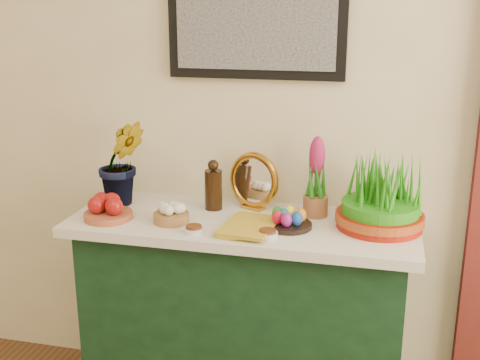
# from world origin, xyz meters

# --- Properties ---
(sideboard) EXTENTS (1.30, 0.45, 0.85)m
(sideboard) POSITION_xyz_m (-0.09, 2.00, 0.42)
(sideboard) COLOR #153A1E
(sideboard) RESTS_ON ground
(tablecloth) EXTENTS (1.40, 0.55, 0.04)m
(tablecloth) POSITION_xyz_m (-0.09, 2.00, 0.87)
(tablecloth) COLOR silver
(tablecloth) RESTS_ON sideboard
(hyacinth_green) EXTENTS (0.32, 0.31, 0.49)m
(hyacinth_green) POSITION_xyz_m (-0.64, 2.08, 1.14)
(hyacinth_green) COLOR #24771A
(hyacinth_green) RESTS_ON tablecloth
(apple_bowl) EXTENTS (0.20, 0.20, 0.10)m
(apple_bowl) POSITION_xyz_m (-0.62, 1.88, 0.93)
(apple_bowl) COLOR #A65331
(apple_bowl) RESTS_ON tablecloth
(garlic_basket) EXTENTS (0.18, 0.18, 0.08)m
(garlic_basket) POSITION_xyz_m (-0.36, 1.90, 0.92)
(garlic_basket) COLOR #A47442
(garlic_basket) RESTS_ON tablecloth
(vinegar_cruet) EXTENTS (0.07, 0.07, 0.22)m
(vinegar_cruet) POSITION_xyz_m (-0.24, 2.10, 0.99)
(vinegar_cruet) COLOR black
(vinegar_cruet) RESTS_ON tablecloth
(mirror) EXTENTS (0.25, 0.14, 0.25)m
(mirror) POSITION_xyz_m (-0.08, 2.15, 1.01)
(mirror) COLOR #BF8426
(mirror) RESTS_ON tablecloth
(book) EXTENTS (0.21, 0.28, 0.04)m
(book) POSITION_xyz_m (-0.14, 1.90, 0.91)
(book) COLOR gold
(book) RESTS_ON tablecloth
(spice_dish_left) EXTENTS (0.08, 0.08, 0.03)m
(spice_dish_left) POSITION_xyz_m (-0.24, 1.81, 0.90)
(spice_dish_left) COLOR silver
(spice_dish_left) RESTS_ON tablecloth
(spice_dish_right) EXTENTS (0.08, 0.08, 0.03)m
(spice_dish_right) POSITION_xyz_m (0.05, 1.84, 0.90)
(spice_dish_right) COLOR silver
(spice_dish_right) RESTS_ON tablecloth
(egg_plate) EXTENTS (0.24, 0.24, 0.08)m
(egg_plate) POSITION_xyz_m (0.10, 1.95, 0.92)
(egg_plate) COLOR black
(egg_plate) RESTS_ON tablecloth
(hyacinth_pink) EXTENTS (0.10, 0.10, 0.33)m
(hyacinth_pink) POSITION_xyz_m (0.19, 2.12, 1.04)
(hyacinth_pink) COLOR #9C613A
(hyacinth_pink) RESTS_ON tablecloth
(wheatgrass_sabzeh) EXTENTS (0.34, 0.34, 0.28)m
(wheatgrass_sabzeh) POSITION_xyz_m (0.45, 2.04, 1.01)
(wheatgrass_sabzeh) COLOR #971607
(wheatgrass_sabzeh) RESTS_ON tablecloth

